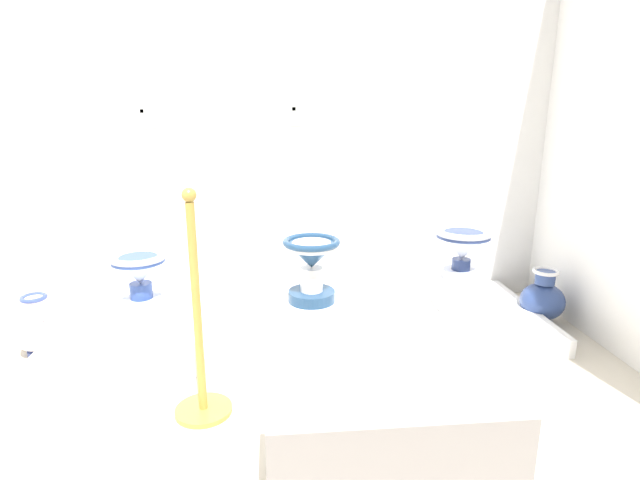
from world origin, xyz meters
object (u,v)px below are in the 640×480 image
object	(u,v)px
antique_toilet_rightmost	(463,245)
plinth_block_tall_cobalt	(143,311)
plinth_block_central_ornate	(312,310)
plinth_block_rightmost	(459,291)
decorative_vase_spare	(542,300)
museum_bench	(392,444)
antique_toilet_central_ornate	(312,261)
stanchion_post_near_left	(200,353)
decorative_vase_corner	(39,331)
info_placard_first	(148,117)
info_placard_second	(300,115)
antique_toilet_tall_cobalt	(139,272)

from	to	relation	value
antique_toilet_rightmost	plinth_block_tall_cobalt	bearing A→B (deg)	179.10
plinth_block_central_ornate	plinth_block_rightmost	world-z (taller)	plinth_block_rightmost
decorative_vase_spare	museum_bench	world-z (taller)	museum_bench
plinth_block_tall_cobalt	antique_toilet_central_ornate	world-z (taller)	antique_toilet_central_ornate
plinth_block_central_ornate	plinth_block_rightmost	bearing A→B (deg)	7.86
stanchion_post_near_left	museum_bench	size ratio (longest dim) A/B	1.17
plinth_block_central_ornate	antique_toilet_rightmost	world-z (taller)	antique_toilet_rightmost
antique_toilet_central_ornate	stanchion_post_near_left	distance (m)	0.98
stanchion_post_near_left	decorative_vase_corner	bearing A→B (deg)	145.97
plinth_block_tall_cobalt	info_placard_first	xyz separation A→B (m)	(0.03, 0.44, 1.20)
info_placard_second	decorative_vase_spare	distance (m)	2.05
decorative_vase_corner	plinth_block_rightmost	bearing A→B (deg)	4.60
antique_toilet_rightmost	museum_bench	bearing A→B (deg)	-118.72
plinth_block_tall_cobalt	decorative_vase_spare	xyz separation A→B (m)	(2.62, -0.11, 0.02)
museum_bench	antique_toilet_central_ornate	bearing A→B (deg)	98.10
info_placard_first	stanchion_post_near_left	xyz separation A→B (m)	(0.46, -1.38, -1.03)
plinth_block_central_ornate	stanchion_post_near_left	world-z (taller)	stanchion_post_near_left
museum_bench	antique_toilet_tall_cobalt	bearing A→B (deg)	129.85
plinth_block_central_ornate	museum_bench	bearing A→B (deg)	-81.90
antique_toilet_rightmost	stanchion_post_near_left	distance (m)	1.84
decorative_vase_spare	stanchion_post_near_left	world-z (taller)	stanchion_post_near_left
plinth_block_central_ornate	antique_toilet_central_ornate	world-z (taller)	antique_toilet_central_ornate
antique_toilet_tall_cobalt	decorative_vase_corner	distance (m)	0.65
plinth_block_tall_cobalt	antique_toilet_central_ornate	bearing A→B (deg)	-9.06
decorative_vase_spare	museum_bench	distance (m)	1.95
info_placard_second	antique_toilet_tall_cobalt	bearing A→B (deg)	-157.20
decorative_vase_corner	decorative_vase_spare	distance (m)	3.16
plinth_block_tall_cobalt	antique_toilet_tall_cobalt	world-z (taller)	antique_toilet_tall_cobalt
plinth_block_rightmost	antique_toilet_tall_cobalt	bearing A→B (deg)	179.10
decorative_vase_corner	plinth_block_tall_cobalt	bearing A→B (deg)	24.35
plinth_block_tall_cobalt	decorative_vase_spare	size ratio (longest dim) A/B	0.93
antique_toilet_central_ornate	museum_bench	size ratio (longest dim) A/B	0.43
plinth_block_central_ornate	plinth_block_rightmost	xyz separation A→B (m)	(1.00, 0.14, 0.04)
decorative_vase_spare	antique_toilet_rightmost	bearing A→B (deg)	171.72
antique_toilet_central_ornate	museum_bench	world-z (taller)	antique_toilet_central_ornate
antique_toilet_central_ornate	stanchion_post_near_left	bearing A→B (deg)	-127.08
info_placard_second	stanchion_post_near_left	xyz separation A→B (m)	(-0.56, -1.38, -1.04)
plinth_block_rightmost	museum_bench	xyz separation A→B (m)	(-0.81, -1.48, -0.01)
antique_toilet_central_ornate	antique_toilet_rightmost	size ratio (longest dim) A/B	1.09
antique_toilet_rightmost	decorative_vase_corner	xyz separation A→B (m)	(-2.61, -0.21, -0.40)
info_placard_first	antique_toilet_central_ornate	bearing A→B (deg)	-30.50
info_placard_second	stanchion_post_near_left	distance (m)	1.82
antique_toilet_tall_cobalt	decorative_vase_spare	distance (m)	2.64
plinth_block_rightmost	decorative_vase_spare	distance (m)	0.56
info_placard_first	decorative_vase_corner	size ratio (longest dim) A/B	0.37
plinth_block_central_ornate	museum_bench	size ratio (longest dim) A/B	0.41
info_placard_second	stanchion_post_near_left	world-z (taller)	info_placard_second
plinth_block_central_ornate	decorative_vase_spare	world-z (taller)	decorative_vase_spare
plinth_block_tall_cobalt	antique_toilet_tall_cobalt	distance (m)	0.26
info_placard_first	info_placard_second	distance (m)	1.01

